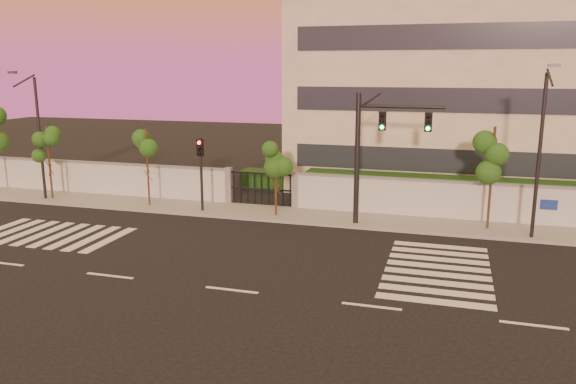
% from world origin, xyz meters
% --- Properties ---
extents(ground, '(120.00, 120.00, 0.00)m').
position_xyz_m(ground, '(0.00, 0.00, 0.00)').
color(ground, black).
rests_on(ground, ground).
extents(sidewalk, '(60.00, 3.00, 0.15)m').
position_xyz_m(sidewalk, '(0.00, 10.50, 0.07)').
color(sidewalk, gray).
rests_on(sidewalk, ground).
extents(perimeter_wall, '(60.00, 0.36, 2.20)m').
position_xyz_m(perimeter_wall, '(0.10, 12.00, 1.07)').
color(perimeter_wall, '#B7B9BE').
rests_on(perimeter_wall, ground).
extents(hedge_row, '(41.00, 4.25, 1.80)m').
position_xyz_m(hedge_row, '(1.17, 14.74, 0.82)').
color(hedge_row, '#14340F').
rests_on(hedge_row, ground).
extents(institutional_building, '(24.40, 12.40, 12.25)m').
position_xyz_m(institutional_building, '(9.00, 21.99, 6.16)').
color(institutional_building, '#B8B19B').
rests_on(institutional_building, ground).
extents(road_markings, '(57.00, 7.62, 0.02)m').
position_xyz_m(road_markings, '(-1.58, 3.76, 0.01)').
color(road_markings, silver).
rests_on(road_markings, ground).
extents(street_tree_b, '(1.51, 1.20, 4.46)m').
position_xyz_m(street_tree_b, '(-15.59, 10.04, 3.29)').
color(street_tree_b, '#382314').
rests_on(street_tree_b, ground).
extents(street_tree_c, '(1.31, 1.04, 4.50)m').
position_xyz_m(street_tree_c, '(-9.11, 10.15, 3.31)').
color(street_tree_c, '#382314').
rests_on(street_tree_c, ground).
extents(street_tree_d, '(1.48, 1.18, 4.04)m').
position_xyz_m(street_tree_d, '(-1.50, 10.04, 2.98)').
color(street_tree_d, '#382314').
rests_on(street_tree_d, ground).
extents(street_tree_e, '(1.59, 1.26, 5.10)m').
position_xyz_m(street_tree_e, '(9.16, 10.48, 3.75)').
color(street_tree_e, '#382314').
rests_on(street_tree_e, ground).
extents(traffic_signal_main, '(4.20, 0.42, 6.63)m').
position_xyz_m(traffic_signal_main, '(3.64, 9.64, 4.19)').
color(traffic_signal_main, black).
rests_on(traffic_signal_main, ground).
extents(traffic_signal_secondary, '(0.32, 0.33, 4.18)m').
position_xyz_m(traffic_signal_secondary, '(-5.68, 9.78, 2.65)').
color(traffic_signal_secondary, black).
rests_on(traffic_signal_secondary, ground).
extents(streetlight_west, '(0.45, 1.83, 7.62)m').
position_xyz_m(streetlight_west, '(-15.96, 9.68, 4.12)').
color(streetlight_west, black).
rests_on(streetlight_west, ground).
extents(streetlight_east, '(0.47, 1.91, 7.94)m').
position_xyz_m(streetlight_east, '(11.02, 9.33, 4.29)').
color(streetlight_east, black).
rests_on(streetlight_east, ground).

